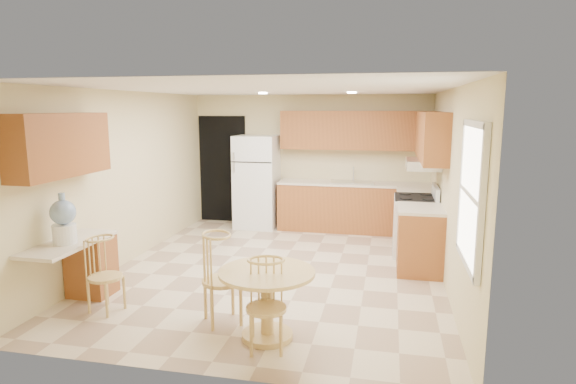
% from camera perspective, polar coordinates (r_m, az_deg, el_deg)
% --- Properties ---
extents(floor, '(5.50, 5.50, 0.00)m').
position_cam_1_polar(floor, '(6.86, -1.35, -9.27)').
color(floor, beige).
rests_on(floor, ground).
extents(ceiling, '(4.50, 5.50, 0.02)m').
position_cam_1_polar(ceiling, '(6.48, -1.44, 12.10)').
color(ceiling, white).
rests_on(ceiling, wall_back).
extents(wall_back, '(4.50, 0.02, 2.50)m').
position_cam_1_polar(wall_back, '(9.23, 2.56, 3.68)').
color(wall_back, beige).
rests_on(wall_back, floor).
extents(wall_front, '(4.50, 0.02, 2.50)m').
position_cam_1_polar(wall_front, '(3.98, -10.62, -4.88)').
color(wall_front, beige).
rests_on(wall_front, floor).
extents(wall_left, '(0.02, 5.50, 2.50)m').
position_cam_1_polar(wall_left, '(7.40, -18.61, 1.61)').
color(wall_left, beige).
rests_on(wall_left, floor).
extents(wall_right, '(0.02, 5.50, 2.50)m').
position_cam_1_polar(wall_right, '(6.42, 18.54, 0.41)').
color(wall_right, beige).
rests_on(wall_right, floor).
extents(doorway, '(0.90, 0.02, 2.10)m').
position_cam_1_polar(doorway, '(9.68, -7.75, 2.70)').
color(doorway, black).
rests_on(doorway, floor).
extents(base_cab_back, '(2.75, 0.60, 0.87)m').
position_cam_1_polar(base_cab_back, '(8.96, 7.74, -1.88)').
color(base_cab_back, '#A05928').
rests_on(base_cab_back, floor).
extents(counter_back, '(2.75, 0.63, 0.04)m').
position_cam_1_polar(counter_back, '(8.88, 7.81, 1.00)').
color(counter_back, beige).
rests_on(counter_back, base_cab_back).
extents(base_cab_right_a, '(0.60, 0.59, 0.87)m').
position_cam_1_polar(base_cab_right_a, '(8.37, 14.79, -2.96)').
color(base_cab_right_a, '#A05928').
rests_on(base_cab_right_a, floor).
extents(counter_right_a, '(0.63, 0.59, 0.04)m').
position_cam_1_polar(counter_right_a, '(8.28, 14.93, 0.11)').
color(counter_right_a, beige).
rests_on(counter_right_a, base_cab_right_a).
extents(base_cab_right_b, '(0.60, 0.80, 0.87)m').
position_cam_1_polar(base_cab_right_b, '(6.96, 15.34, -5.60)').
color(base_cab_right_b, '#A05928').
rests_on(base_cab_right_b, floor).
extents(counter_right_b, '(0.63, 0.80, 0.04)m').
position_cam_1_polar(counter_right_b, '(6.85, 15.51, -1.93)').
color(counter_right_b, beige).
rests_on(counter_right_b, base_cab_right_b).
extents(upper_cab_back, '(2.75, 0.33, 0.70)m').
position_cam_1_polar(upper_cab_back, '(8.91, 8.02, 7.24)').
color(upper_cab_back, '#A05928').
rests_on(upper_cab_back, wall_back).
extents(upper_cab_right, '(0.33, 2.42, 0.70)m').
position_cam_1_polar(upper_cab_right, '(7.54, 16.53, 6.45)').
color(upper_cab_right, '#A05928').
rests_on(upper_cab_right, wall_right).
extents(upper_cab_left, '(0.33, 1.40, 0.70)m').
position_cam_1_polar(upper_cab_left, '(5.92, -25.40, 5.05)').
color(upper_cab_left, '#A05928').
rests_on(upper_cab_left, wall_left).
extents(sink, '(0.78, 0.44, 0.01)m').
position_cam_1_polar(sink, '(8.87, 7.65, 1.15)').
color(sink, silver).
rests_on(sink, counter_back).
extents(range_hood, '(0.50, 0.76, 0.14)m').
position_cam_1_polar(range_hood, '(7.54, 15.74, 3.21)').
color(range_hood, silver).
rests_on(range_hood, upper_cab_right).
extents(desk_pedestal, '(0.48, 0.42, 0.72)m').
position_cam_1_polar(desk_pedestal, '(6.37, -22.26, -8.13)').
color(desk_pedestal, '#A05928').
rests_on(desk_pedestal, floor).
extents(desk_top, '(0.50, 1.20, 0.04)m').
position_cam_1_polar(desk_top, '(5.97, -24.55, -5.59)').
color(desk_top, beige).
rests_on(desk_top, desk_pedestal).
extents(window, '(0.06, 1.12, 1.30)m').
position_cam_1_polar(window, '(4.57, 20.97, -0.26)').
color(window, white).
rests_on(window, wall_right).
extents(can_light_a, '(0.14, 0.14, 0.02)m').
position_cam_1_polar(can_light_a, '(7.76, -3.01, 11.62)').
color(can_light_a, white).
rests_on(can_light_a, ceiling).
extents(can_light_b, '(0.14, 0.14, 0.02)m').
position_cam_1_polar(can_light_b, '(7.52, 7.56, 11.60)').
color(can_light_b, white).
rests_on(can_light_b, ceiling).
extents(refrigerator, '(0.77, 0.75, 1.75)m').
position_cam_1_polar(refrigerator, '(9.14, -3.70, 1.23)').
color(refrigerator, white).
rests_on(refrigerator, floor).
extents(stove, '(0.65, 0.76, 1.09)m').
position_cam_1_polar(stove, '(7.70, 14.85, -3.81)').
color(stove, white).
rests_on(stove, floor).
extents(dining_table, '(0.94, 0.94, 0.70)m').
position_cam_1_polar(dining_table, '(4.82, -2.51, -12.02)').
color(dining_table, tan).
rests_on(dining_table, floor).
extents(chair_table_a, '(0.43, 0.54, 0.97)m').
position_cam_1_polar(chair_table_a, '(5.07, -8.18, -9.37)').
color(chair_table_a, tan).
rests_on(chair_table_a, floor).
extents(chair_table_b, '(0.38, 0.40, 0.87)m').
position_cam_1_polar(chair_table_b, '(4.50, -2.88, -12.66)').
color(chair_table_b, tan).
rests_on(chair_table_b, floor).
extents(chair_desk, '(0.37, 0.48, 0.84)m').
position_cam_1_polar(chair_desk, '(5.70, -21.33, -8.58)').
color(chair_desk, tan).
rests_on(chair_desk, floor).
extents(water_crock, '(0.28, 0.28, 0.57)m').
position_cam_1_polar(water_crock, '(5.86, -25.06, -3.11)').
color(water_crock, white).
rests_on(water_crock, desk_top).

